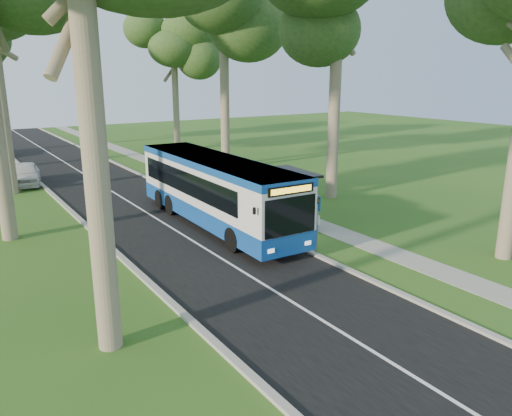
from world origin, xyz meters
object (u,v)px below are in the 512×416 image
at_px(bus, 216,191).
at_px(bus_shelter, 298,189).
at_px(bus_stop_sign, 318,217).
at_px(car_white, 26,174).
at_px(litter_bin, 252,207).

bearing_deg(bus, bus_shelter, -37.40).
relative_size(bus_stop_sign, car_white, 0.57).
relative_size(bus, car_white, 2.86).
bearing_deg(bus_shelter, bus_stop_sign, -109.60).
xyz_separation_m(bus_stop_sign, car_white, (-8.12, 21.54, -0.82)).
height_order(bus_shelter, litter_bin, bus_shelter).
bearing_deg(car_white, bus, -57.33).
distance_m(bus_stop_sign, litter_bin, 6.43).
height_order(bus_stop_sign, car_white, bus_stop_sign).
height_order(bus, litter_bin, bus).
xyz_separation_m(bus_stop_sign, litter_bin, (0.75, 6.30, -1.05)).
bearing_deg(car_white, bus_shelter, -51.82).
bearing_deg(bus_stop_sign, bus, 114.42).
height_order(litter_bin, car_white, car_white).
distance_m(bus_stop_sign, bus_shelter, 3.76).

